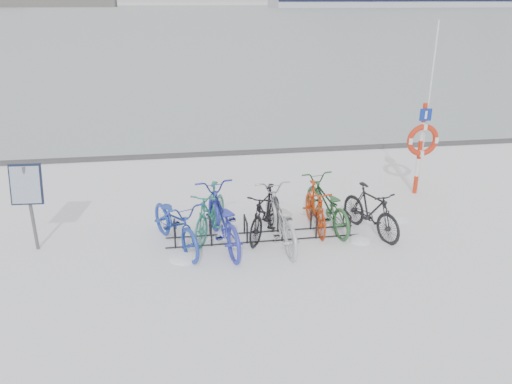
# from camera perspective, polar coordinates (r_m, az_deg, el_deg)

# --- Properties ---
(ground) EXTENTS (900.00, 900.00, 0.00)m
(ground) POSITION_cam_1_polar(r_m,az_deg,el_deg) (10.42, 0.79, -5.18)
(ground) COLOR white
(ground) RESTS_ON ground
(ice_sheet) EXTENTS (400.00, 298.00, 0.02)m
(ice_sheet) POSITION_cam_1_polar(r_m,az_deg,el_deg) (164.26, -8.67, 19.58)
(ice_sheet) COLOR #9DABB2
(ice_sheet) RESTS_ON ground
(quay_edge) EXTENTS (400.00, 0.25, 0.10)m
(quay_edge) POSITION_cam_1_polar(r_m,az_deg,el_deg) (15.86, -2.72, 4.47)
(quay_edge) COLOR #3F3F42
(quay_edge) RESTS_ON ground
(bike_rack) EXTENTS (4.00, 0.48, 0.46)m
(bike_rack) POSITION_cam_1_polar(r_m,az_deg,el_deg) (10.34, 0.79, -4.29)
(bike_rack) COLOR black
(bike_rack) RESTS_ON ground
(info_board) EXTENTS (0.60, 0.26, 1.77)m
(info_board) POSITION_cam_1_polar(r_m,az_deg,el_deg) (10.36, -24.71, 0.27)
(info_board) COLOR #595B5E
(info_board) RESTS_ON ground
(lifebuoy_station) EXTENTS (0.80, 0.23, 4.18)m
(lifebuoy_station) POSITION_cam_1_polar(r_m,az_deg,el_deg) (12.88, 18.48, 5.63)
(lifebuoy_station) COLOR red
(lifebuoy_station) RESTS_ON ground
(bike_0) EXTENTS (1.50, 2.22, 1.10)m
(bike_0) POSITION_cam_1_polar(r_m,az_deg,el_deg) (9.96, -9.19, -3.27)
(bike_0) COLOR #1F3BA0
(bike_0) RESTS_ON ground
(bike_1) EXTENTS (1.18, 1.88, 1.10)m
(bike_1) POSITION_cam_1_polar(r_m,az_deg,el_deg) (10.37, -5.27, -2.07)
(bike_1) COLOR #257460
(bike_1) RESTS_ON ground
(bike_2) EXTENTS (1.18, 2.37, 1.19)m
(bike_2) POSITION_cam_1_polar(r_m,az_deg,el_deg) (9.92, -3.89, -2.87)
(bike_2) COLOR #2831AC
(bike_2) RESTS_ON ground
(bike_3) EXTENTS (1.31, 1.78, 1.06)m
(bike_3) POSITION_cam_1_polar(r_m,az_deg,el_deg) (10.32, 1.07, -2.22)
(bike_3) COLOR black
(bike_3) RESTS_ON ground
(bike_4) EXTENTS (0.93, 2.22, 1.13)m
(bike_4) POSITION_cam_1_polar(r_m,az_deg,el_deg) (10.00, 2.75, -2.80)
(bike_4) COLOR #B0B2B7
(bike_4) RESTS_ON ground
(bike_5) EXTENTS (0.50, 1.70, 1.02)m
(bike_5) POSITION_cam_1_polar(r_m,az_deg,el_deg) (10.70, 6.81, -1.61)
(bike_5) COLOR #B4330B
(bike_5) RESTS_ON ground
(bike_6) EXTENTS (1.05, 2.15, 1.08)m
(bike_6) POSITION_cam_1_polar(r_m,az_deg,el_deg) (10.84, 8.07, -1.18)
(bike_6) COLOR #27592E
(bike_6) RESTS_ON ground
(bike_7) EXTENTS (1.07, 1.84, 1.06)m
(bike_7) POSITION_cam_1_polar(r_m,az_deg,el_deg) (10.68, 13.00, -1.93)
(bike_7) COLOR black
(bike_7) RESTS_ON ground
(snow_drifts) EXTENTS (5.34, 1.93, 0.20)m
(snow_drifts) POSITION_cam_1_polar(r_m,az_deg,el_deg) (10.46, 3.32, -5.11)
(snow_drifts) COLOR white
(snow_drifts) RESTS_ON ground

